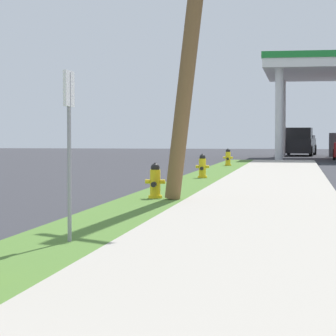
{
  "coord_description": "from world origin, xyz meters",
  "views": [
    {
      "loc": [
        3.68,
        -1.71,
        1.44
      ],
      "look_at": [
        0.89,
        14.92,
        0.72
      ],
      "focal_mm": 82.34,
      "sensor_mm": 36.0,
      "label": 1
    }
  ],
  "objects": [
    {
      "name": "fire_hydrant_second",
      "position": [
        0.74,
        14.16,
        0.45
      ],
      "size": [
        0.42,
        0.38,
        0.74
      ],
      "color": "yellow",
      "rests_on": "grass_verge"
    },
    {
      "name": "fire_hydrant_third",
      "position": [
        0.79,
        21.99,
        0.45
      ],
      "size": [
        0.42,
        0.37,
        0.74
      ],
      "color": "yellow",
      "rests_on": "grass_verge"
    },
    {
      "name": "fire_hydrant_fourth",
      "position": [
        0.72,
        31.75,
        0.45
      ],
      "size": [
        0.42,
        0.37,
        0.74
      ],
      "color": "yellow",
      "rests_on": "grass_verge"
    },
    {
      "name": "street_sign_post",
      "position": [
        0.89,
        7.5,
        1.63
      ],
      "size": [
        0.05,
        0.36,
        2.12
      ],
      "color": "gray",
      "rests_on": "grass_verge"
    },
    {
      "name": "truck_black_at_far_bay",
      "position": [
        3.84,
        53.54,
        0.91
      ],
      "size": [
        2.53,
        5.55,
        1.97
      ],
      "color": "black",
      "rests_on": "ground"
    }
  ]
}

